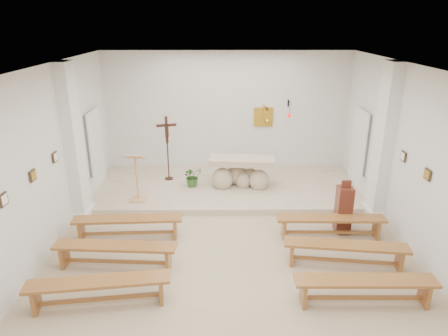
{
  "coord_description": "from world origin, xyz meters",
  "views": [
    {
      "loc": [
        -0.17,
        -6.32,
        4.27
      ],
      "look_at": [
        -0.11,
        1.6,
        1.33
      ],
      "focal_mm": 32.0,
      "sensor_mm": 36.0,
      "label": 1
    }
  ],
  "objects_px": {
    "donation_pedestal": "(343,209)",
    "bench_left_third": "(99,287)",
    "bench_right_second": "(345,250)",
    "bench_right_front": "(331,222)",
    "bench_left_second": "(115,250)",
    "lectern": "(137,177)",
    "bench_left_front": "(128,223)",
    "altar": "(241,174)",
    "bench_right_third": "(365,285)",
    "crucifix_stand": "(167,144)"
  },
  "relations": [
    {
      "from": "donation_pedestal",
      "to": "bench_left_third",
      "type": "bearing_deg",
      "value": -152.24
    },
    {
      "from": "bench_right_second",
      "to": "bench_right_front",
      "type": "bearing_deg",
      "value": 97.22
    },
    {
      "from": "bench_right_front",
      "to": "bench_left_second",
      "type": "bearing_deg",
      "value": -165.13
    },
    {
      "from": "lectern",
      "to": "bench_left_third",
      "type": "bearing_deg",
      "value": -86.47
    },
    {
      "from": "bench_left_second",
      "to": "donation_pedestal",
      "type": "bearing_deg",
      "value": 20.07
    },
    {
      "from": "donation_pedestal",
      "to": "bench_left_second",
      "type": "xyz_separation_m",
      "value": [
        -4.52,
        -1.34,
        -0.16
      ]
    },
    {
      "from": "bench_left_front",
      "to": "bench_left_third",
      "type": "bearing_deg",
      "value": -92.53
    },
    {
      "from": "lectern",
      "to": "bench_left_front",
      "type": "height_order",
      "value": "lectern"
    },
    {
      "from": "lectern",
      "to": "bench_left_second",
      "type": "height_order",
      "value": "lectern"
    },
    {
      "from": "altar",
      "to": "lectern",
      "type": "xyz_separation_m",
      "value": [
        -2.54,
        -0.88,
        0.27
      ]
    },
    {
      "from": "altar",
      "to": "bench_right_front",
      "type": "relative_size",
      "value": 0.77
    },
    {
      "from": "bench_right_front",
      "to": "bench_right_second",
      "type": "distance_m",
      "value": 1.05
    },
    {
      "from": "altar",
      "to": "lectern",
      "type": "bearing_deg",
      "value": -155.94
    },
    {
      "from": "donation_pedestal",
      "to": "bench_left_front",
      "type": "distance_m",
      "value": 4.53
    },
    {
      "from": "lectern",
      "to": "bench_left_third",
      "type": "distance_m",
      "value": 3.66
    },
    {
      "from": "altar",
      "to": "bench_right_front",
      "type": "distance_m",
      "value": 2.98
    },
    {
      "from": "bench_left_front",
      "to": "bench_left_second",
      "type": "relative_size",
      "value": 1.0
    },
    {
      "from": "bench_left_front",
      "to": "bench_right_front",
      "type": "bearing_deg",
      "value": -2.53
    },
    {
      "from": "lectern",
      "to": "bench_right_third",
      "type": "height_order",
      "value": "lectern"
    },
    {
      "from": "crucifix_stand",
      "to": "bench_left_front",
      "type": "height_order",
      "value": "crucifix_stand"
    },
    {
      "from": "bench_right_front",
      "to": "bench_left_second",
      "type": "relative_size",
      "value": 0.99
    },
    {
      "from": "donation_pedestal",
      "to": "bench_right_front",
      "type": "relative_size",
      "value": 0.52
    },
    {
      "from": "bench_left_front",
      "to": "crucifix_stand",
      "type": "bearing_deg",
      "value": 78.13
    },
    {
      "from": "crucifix_stand",
      "to": "bench_right_second",
      "type": "bearing_deg",
      "value": -62.01
    },
    {
      "from": "donation_pedestal",
      "to": "bench_right_third",
      "type": "bearing_deg",
      "value": -98.07
    },
    {
      "from": "crucifix_stand",
      "to": "bench_left_third",
      "type": "height_order",
      "value": "crucifix_stand"
    },
    {
      "from": "lectern",
      "to": "bench_right_second",
      "type": "bearing_deg",
      "value": -29.19
    },
    {
      "from": "lectern",
      "to": "crucifix_stand",
      "type": "distance_m",
      "value": 1.55
    },
    {
      "from": "lectern",
      "to": "bench_left_second",
      "type": "distance_m",
      "value": 2.62
    },
    {
      "from": "bench_right_second",
      "to": "bench_left_third",
      "type": "distance_m",
      "value": 4.31
    },
    {
      "from": "lectern",
      "to": "crucifix_stand",
      "type": "xyz_separation_m",
      "value": [
        0.58,
        1.38,
        0.41
      ]
    },
    {
      "from": "lectern",
      "to": "bench_left_third",
      "type": "relative_size",
      "value": 0.54
    },
    {
      "from": "bench_right_front",
      "to": "bench_left_second",
      "type": "height_order",
      "value": "same"
    },
    {
      "from": "bench_left_front",
      "to": "bench_left_third",
      "type": "height_order",
      "value": "same"
    },
    {
      "from": "bench_left_second",
      "to": "bench_right_third",
      "type": "distance_m",
      "value": 4.31
    },
    {
      "from": "bench_right_front",
      "to": "lectern",
      "type": "bearing_deg",
      "value": 161.01
    },
    {
      "from": "bench_right_second",
      "to": "bench_left_front",
      "type": "bearing_deg",
      "value": 173.17
    },
    {
      "from": "bench_right_second",
      "to": "bench_left_third",
      "type": "relative_size",
      "value": 1.0
    },
    {
      "from": "altar",
      "to": "bench_right_front",
      "type": "bearing_deg",
      "value": -49.17
    },
    {
      "from": "bench_right_front",
      "to": "bench_left_second",
      "type": "distance_m",
      "value": 4.31
    },
    {
      "from": "donation_pedestal",
      "to": "bench_right_front",
      "type": "distance_m",
      "value": 0.47
    },
    {
      "from": "bench_right_second",
      "to": "bench_left_second",
      "type": "bearing_deg",
      "value": -172.78
    },
    {
      "from": "lectern",
      "to": "donation_pedestal",
      "type": "xyz_separation_m",
      "value": [
        4.62,
        -1.25,
        -0.24
      ]
    },
    {
      "from": "crucifix_stand",
      "to": "bench_left_second",
      "type": "height_order",
      "value": "crucifix_stand"
    },
    {
      "from": "crucifix_stand",
      "to": "bench_right_front",
      "type": "bearing_deg",
      "value": -53.3
    },
    {
      "from": "altar",
      "to": "crucifix_stand",
      "type": "distance_m",
      "value": 2.14
    },
    {
      "from": "bench_left_front",
      "to": "bench_right_third",
      "type": "xyz_separation_m",
      "value": [
        4.18,
        -2.09,
        0.0
      ]
    },
    {
      "from": "crucifix_stand",
      "to": "bench_right_second",
      "type": "distance_m",
      "value": 5.49
    },
    {
      "from": "crucifix_stand",
      "to": "bench_left_third",
      "type": "xyz_separation_m",
      "value": [
        -0.48,
        -5.01,
        -0.81
      ]
    },
    {
      "from": "altar",
      "to": "donation_pedestal",
      "type": "relative_size",
      "value": 1.48
    }
  ]
}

